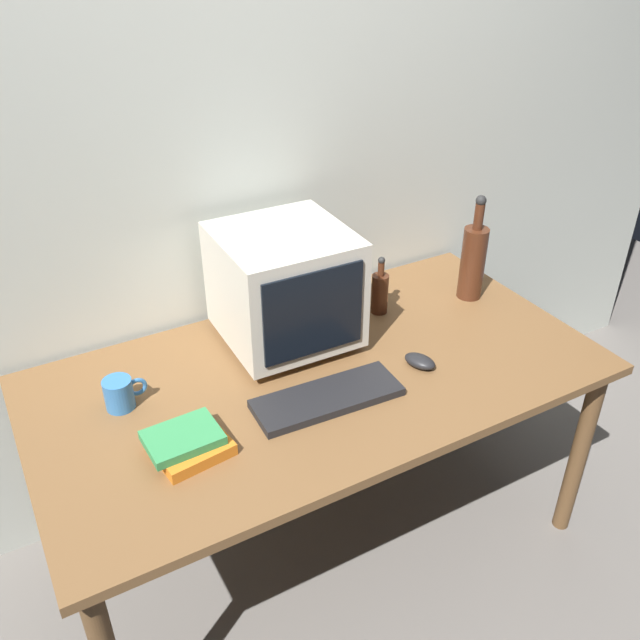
# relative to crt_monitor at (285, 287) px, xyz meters

# --- Properties ---
(ground_plane) EXTENTS (6.00, 6.00, 0.00)m
(ground_plane) POSITION_rel_crt_monitor_xyz_m (0.01, -0.20, -0.91)
(ground_plane) COLOR slate
(back_wall) EXTENTS (4.00, 0.08, 2.50)m
(back_wall) POSITION_rel_crt_monitor_xyz_m (0.01, 0.30, 0.34)
(back_wall) COLOR beige
(back_wall) RESTS_ON ground
(desk) EXTENTS (1.68, 0.88, 0.72)m
(desk) POSITION_rel_crt_monitor_xyz_m (0.01, -0.20, -0.27)
(desk) COLOR brown
(desk) RESTS_ON ground
(crt_monitor) EXTENTS (0.39, 0.40, 0.37)m
(crt_monitor) POSITION_rel_crt_monitor_xyz_m (0.00, 0.00, 0.00)
(crt_monitor) COLOR beige
(crt_monitor) RESTS_ON desk
(keyboard) EXTENTS (0.43, 0.17, 0.02)m
(keyboard) POSITION_rel_crt_monitor_xyz_m (-0.04, -0.33, -0.18)
(keyboard) COLOR black
(keyboard) RESTS_ON desk
(computer_mouse) EXTENTS (0.09, 0.12, 0.04)m
(computer_mouse) POSITION_rel_crt_monitor_xyz_m (0.28, -0.32, -0.17)
(computer_mouse) COLOR black
(computer_mouse) RESTS_ON desk
(bottle_tall) EXTENTS (0.09, 0.09, 0.38)m
(bottle_tall) POSITION_rel_crt_monitor_xyz_m (0.69, -0.07, -0.05)
(bottle_tall) COLOR #472314
(bottle_tall) RESTS_ON desk
(bottle_short) EXTENTS (0.06, 0.06, 0.21)m
(bottle_short) POSITION_rel_crt_monitor_xyz_m (0.35, -0.00, -0.12)
(bottle_short) COLOR #472314
(bottle_short) RESTS_ON desk
(book_stack) EXTENTS (0.21, 0.19, 0.06)m
(book_stack) POSITION_rel_crt_monitor_xyz_m (-0.45, -0.33, -0.16)
(book_stack) COLOR orange
(book_stack) RESTS_ON desk
(mug) EXTENTS (0.12, 0.08, 0.09)m
(mug) POSITION_rel_crt_monitor_xyz_m (-0.55, -0.08, -0.15)
(mug) COLOR #3370B2
(mug) RESTS_ON desk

